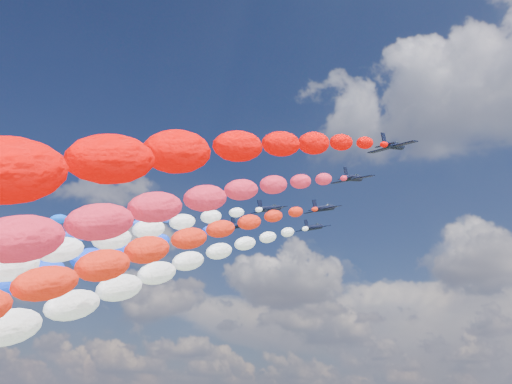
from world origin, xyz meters
The scene contains 14 objects.
jet_0 centered at (-33.04, -6.59, 108.89)m, with size 8.14×10.91×2.40m, color black, non-canonical shape.
jet_1 centered at (-21.33, 4.80, 108.89)m, with size 8.14×10.91×2.40m, color black, non-canonical shape.
jet_2 centered at (-11.85, 16.38, 108.89)m, with size 8.14×10.91×2.40m, color black, non-canonical shape.
trail_2 centered at (-11.85, -41.25, 83.51)m, with size 5.75×112.23×53.58m, color #0F37F2, non-canonical shape.
jet_3 centered at (-0.18, 9.80, 108.89)m, with size 8.14×10.91×2.40m, color black, non-canonical shape.
trail_3 centered at (-0.18, -47.83, 83.51)m, with size 5.75×112.23×53.58m, color white, non-canonical shape.
jet_4 centered at (1.39, 27.01, 108.89)m, with size 8.14×10.91×2.40m, color black, non-canonical shape.
trail_4 centered at (1.39, -30.62, 83.51)m, with size 5.75×112.23×53.58m, color white, non-canonical shape.
jet_5 centered at (9.76, 16.00, 108.89)m, with size 8.14×10.91×2.40m, color black, non-canonical shape.
trail_5 centered at (9.76, -41.63, 83.51)m, with size 5.75×112.23×53.58m, color red, non-canonical shape.
jet_6 centered at (22.47, 3.44, 108.89)m, with size 8.14×10.91×2.40m, color black, non-canonical shape.
trail_6 centered at (22.47, -54.18, 83.51)m, with size 5.75×112.23×53.58m, color red, non-canonical shape.
jet_7 centered at (34.22, -6.27, 108.89)m, with size 8.14×10.91×2.40m, color black, non-canonical shape.
trail_7 centered at (34.22, -63.90, 83.51)m, with size 5.75×112.23×53.58m, color #EC0301, non-canonical shape.
Camera 1 is at (66.19, -97.26, 65.40)m, focal length 43.22 mm.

